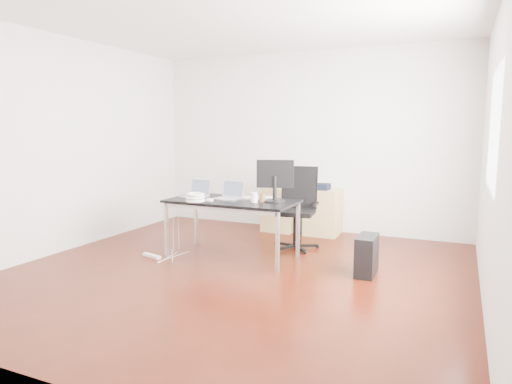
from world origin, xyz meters
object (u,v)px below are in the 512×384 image
at_px(desk, 232,204).
at_px(filing_cabinet_left, 281,209).
at_px(filing_cabinet_right, 323,212).
at_px(office_chair, 297,203).
at_px(pc_tower, 367,255).

height_order(desk, filing_cabinet_left, desk).
xyz_separation_m(desk, filing_cabinet_right, (0.70, 1.67, -0.33)).
relative_size(office_chair, pc_tower, 2.40).
height_order(office_chair, filing_cabinet_right, office_chair).
xyz_separation_m(filing_cabinet_right, pc_tower, (0.98, -1.69, -0.13)).
height_order(filing_cabinet_left, filing_cabinet_right, same).
distance_m(desk, office_chair, 0.99).
height_order(desk, filing_cabinet_right, desk).
bearing_deg(filing_cabinet_right, desk, -112.70).
relative_size(desk, filing_cabinet_right, 2.29).
bearing_deg(desk, office_chair, 53.85).
distance_m(office_chair, filing_cabinet_right, 0.92).
distance_m(office_chair, pc_tower, 1.42).
relative_size(desk, pc_tower, 3.56).
xyz_separation_m(office_chair, pc_tower, (1.10, -0.81, -0.39)).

